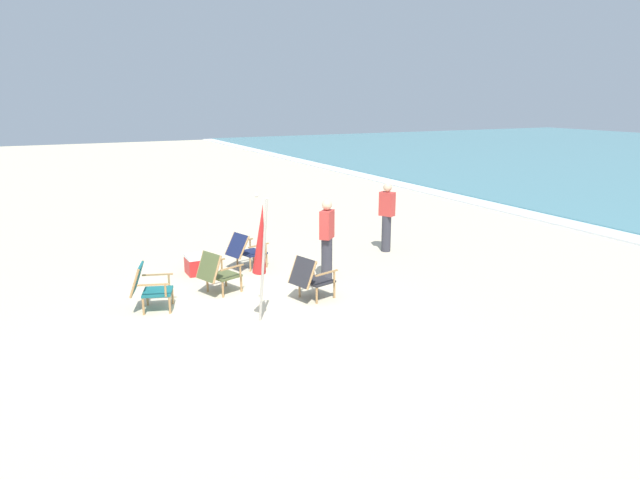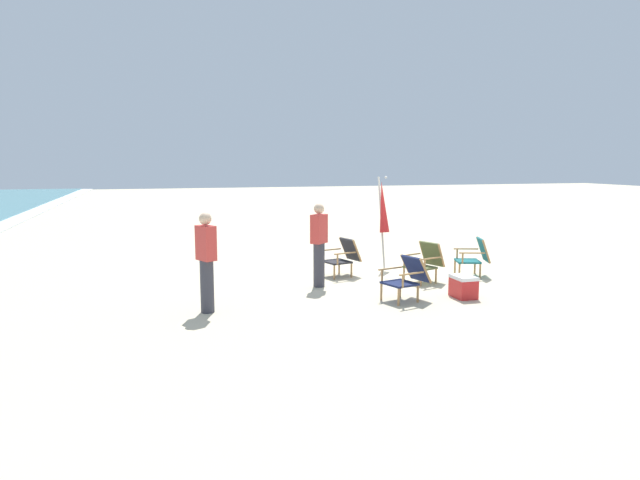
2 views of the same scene
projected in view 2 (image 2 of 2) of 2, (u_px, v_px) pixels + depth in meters
The scene contains 9 objects.
ground_plane at pixel (391, 269), 12.99m from camera, with size 80.00×80.00×0.00m, color beige.
beach_chair_mid_center at pixel (425, 261), 11.52m from camera, with size 0.78×0.85×0.81m.
beach_chair_far_center at pixel (343, 256), 12.14m from camera, with size 0.74×0.84×0.80m.
beach_chair_front_left at pixel (407, 277), 10.02m from camera, with size 0.77×0.89×0.78m.
beach_chair_back_left at pixel (475, 256), 12.14m from camera, with size 0.75×0.82×0.82m.
umbrella_furled_red at pixel (383, 208), 12.92m from camera, with size 0.44×0.28×2.11m.
person_near_chairs at pixel (206, 262), 9.16m from camera, with size 0.39×0.33×1.63m.
person_by_waterline at pixel (319, 244), 11.04m from camera, with size 0.38×0.39×1.63m.
cooler_box at pixel (463, 287), 10.24m from camera, with size 0.49×0.35×0.40m.
Camera 2 is at (-11.82, 5.09, 2.45)m, focal length 32.00 mm.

